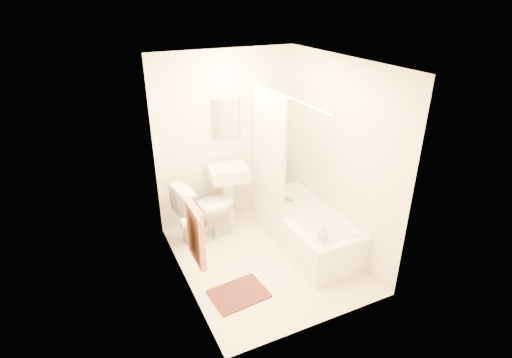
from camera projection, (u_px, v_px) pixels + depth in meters
name	position (u px, v px, depth m)	size (l,w,h in m)	color
floor	(265.00, 259.00, 5.01)	(2.40, 2.40, 0.00)	beige
ceiling	(267.00, 62.00, 3.98)	(2.40, 2.40, 0.00)	white
wall_back	(226.00, 139.00, 5.48)	(2.00, 0.02, 2.40)	beige
wall_left	(179.00, 189.00, 4.11)	(0.02, 2.40, 2.40)	beige
wall_right	(338.00, 157.00, 4.89)	(0.02, 2.40, 2.40)	beige
mirror	(226.00, 118.00, 5.33)	(0.40, 0.03, 0.55)	white
curtain_rod	(287.00, 97.00, 4.35)	(0.03, 0.03, 1.70)	silver
shower_curtain	(269.00, 151.00, 5.01)	(0.04, 0.80, 1.55)	silver
towel_bar	(190.00, 207.00, 3.96)	(0.02, 0.02, 0.60)	silver
towel	(195.00, 234.00, 4.11)	(0.06, 0.45, 0.66)	#CC7266
toilet_paper	(186.00, 223.00, 4.45)	(0.12, 0.12, 0.11)	white
toilet	(206.00, 210.00, 5.30)	(0.47, 0.84, 0.82)	white
sink	(229.00, 194.00, 5.54)	(0.50, 0.40, 0.99)	white
bathtub	(305.00, 228.00, 5.23)	(0.73, 1.66, 0.47)	white
bath_mat	(239.00, 294.00, 4.41)	(0.60, 0.45, 0.02)	#562F23
soap_bottle	(323.00, 233.00, 4.50)	(0.09, 0.10, 0.21)	white
scrub_brush	(287.00, 199.00, 5.41)	(0.06, 0.18, 0.04)	#3A9A52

